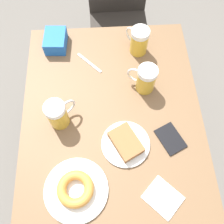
# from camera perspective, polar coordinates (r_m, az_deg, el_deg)

# --- Properties ---
(ground_plane) EXTENTS (8.00, 8.00, 0.00)m
(ground_plane) POSITION_cam_1_polar(r_m,az_deg,el_deg) (1.83, -0.00, -10.54)
(ground_plane) COLOR #666059
(table) EXTENTS (0.79, 1.02, 0.77)m
(table) POSITION_cam_1_polar(r_m,az_deg,el_deg) (1.17, -0.00, -1.83)
(table) COLOR brown
(table) RESTS_ON ground_plane
(chair) EXTENTS (0.41, 0.41, 0.88)m
(chair) POSITION_cam_1_polar(r_m,az_deg,el_deg) (1.85, 1.46, 22.41)
(chair) COLOR #2D2823
(chair) RESTS_ON ground_plane
(plate_with_cake) EXTENTS (0.20, 0.20, 0.05)m
(plate_with_cake) POSITION_cam_1_polar(r_m,az_deg,el_deg) (1.04, 3.15, -7.09)
(plate_with_cake) COLOR white
(plate_with_cake) RESTS_ON table
(plate_with_donut) EXTENTS (0.25, 0.25, 0.05)m
(plate_with_donut) POSITION_cam_1_polar(r_m,az_deg,el_deg) (1.00, -8.29, -17.10)
(plate_with_donut) COLOR white
(plate_with_donut) RESTS_ON table
(beer_mug_left) EXTENTS (0.13, 0.09, 0.14)m
(beer_mug_left) POSITION_cam_1_polar(r_m,az_deg,el_deg) (1.12, 7.66, 7.51)
(beer_mug_left) COLOR gold
(beer_mug_left) RESTS_ON table
(beer_mug_center) EXTENTS (0.12, 0.10, 0.14)m
(beer_mug_center) POSITION_cam_1_polar(r_m,az_deg,el_deg) (1.05, -12.28, -0.45)
(beer_mug_center) COLOR gold
(beer_mug_center) RESTS_ON table
(beer_mug_right) EXTENTS (0.10, 0.12, 0.14)m
(beer_mug_right) POSITION_cam_1_polar(r_m,az_deg,el_deg) (1.25, 6.14, 15.91)
(beer_mug_right) COLOR gold
(beer_mug_right) RESTS_ON table
(napkin_folded) EXTENTS (0.17, 0.17, 0.00)m
(napkin_folded) POSITION_cam_1_polar(r_m,az_deg,el_deg) (1.03, 11.56, -18.60)
(napkin_folded) COLOR white
(napkin_folded) RESTS_ON table
(fork) EXTENTS (0.12, 0.12, 0.00)m
(fork) POSITION_cam_1_polar(r_m,az_deg,el_deg) (1.25, -5.20, 11.14)
(fork) COLOR silver
(fork) RESTS_ON table
(passport_near_edge) EXTENTS (0.13, 0.15, 0.01)m
(passport_near_edge) POSITION_cam_1_polar(r_m,az_deg,el_deg) (1.09, 13.20, -5.94)
(passport_near_edge) COLOR black
(passport_near_edge) RESTS_ON table
(blue_pouch) EXTENTS (0.11, 0.14, 0.07)m
(blue_pouch) POSITION_cam_1_polar(r_m,az_deg,el_deg) (1.32, -12.77, 15.58)
(blue_pouch) COLOR blue
(blue_pouch) RESTS_ON table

